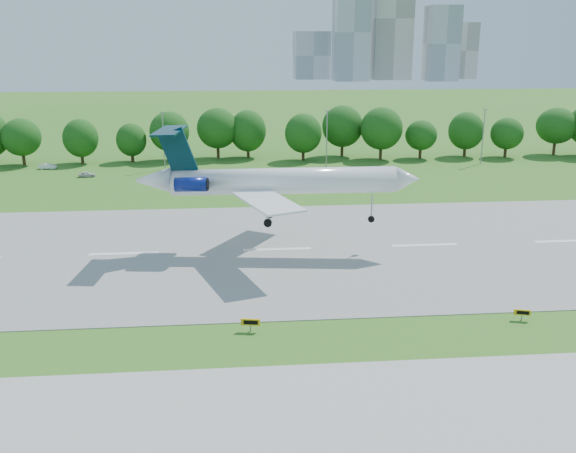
# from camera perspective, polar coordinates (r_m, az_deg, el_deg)

# --- Properties ---
(ground) EXTENTS (600.00, 600.00, 0.00)m
(ground) POSITION_cam_1_polar(r_m,az_deg,el_deg) (61.98, 0.75, -9.38)
(ground) COLOR #2E6A1C
(ground) RESTS_ON ground
(runway) EXTENTS (400.00, 45.00, 0.08)m
(runway) POSITION_cam_1_polar(r_m,az_deg,el_deg) (85.09, -0.97, -2.06)
(runway) COLOR gray
(runway) RESTS_ON ground
(taxiway) EXTENTS (400.00, 23.00, 0.08)m
(taxiway) POSITION_cam_1_polar(r_m,az_deg,el_deg) (46.51, 3.13, -18.95)
(taxiway) COLOR #ADADA8
(taxiway) RESTS_ON ground
(tree_line) EXTENTS (288.40, 8.40, 10.40)m
(tree_line) POSITION_cam_1_polar(r_m,az_deg,el_deg) (149.10, -2.88, 8.33)
(tree_line) COLOR #382314
(tree_line) RESTS_ON ground
(light_poles) EXTENTS (175.90, 0.25, 12.19)m
(light_poles) POSITION_cam_1_polar(r_m,az_deg,el_deg) (139.11, -3.75, 7.80)
(light_poles) COLOR gray
(light_poles) RESTS_ON ground
(skyline) EXTENTS (127.00, 52.00, 80.00)m
(skyline) POSITION_cam_1_polar(r_m,az_deg,el_deg) (458.57, 8.60, 16.60)
(skyline) COLOR #B2B2B7
(skyline) RESTS_ON ground
(airliner) EXTENTS (36.63, 26.56, 12.48)m
(airliner) POSITION_cam_1_polar(r_m,az_deg,el_deg) (82.75, -1.69, 4.14)
(airliner) COLOR white
(airliner) RESTS_ON ground
(taxi_sign_left) EXTENTS (1.84, 0.52, 1.29)m
(taxi_sign_left) POSITION_cam_1_polar(r_m,az_deg,el_deg) (61.84, -3.36, -8.49)
(taxi_sign_left) COLOR gray
(taxi_sign_left) RESTS_ON ground
(taxi_sign_centre) EXTENTS (1.60, 0.61, 1.13)m
(taxi_sign_centre) POSITION_cam_1_polar(r_m,az_deg,el_deg) (68.17, 20.09, -7.19)
(taxi_sign_centre) COLOR gray
(taxi_sign_centre) RESTS_ON ground
(service_vehicle_a) EXTENTS (3.70, 1.40, 1.20)m
(service_vehicle_a) POSITION_cam_1_polar(r_m,az_deg,el_deg) (147.85, -20.59, 5.04)
(service_vehicle_a) COLOR white
(service_vehicle_a) RESTS_ON ground
(service_vehicle_b) EXTENTS (3.48, 1.79, 1.13)m
(service_vehicle_b) POSITION_cam_1_polar(r_m,az_deg,el_deg) (136.46, -17.45, 4.45)
(service_vehicle_b) COLOR silver
(service_vehicle_b) RESTS_ON ground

